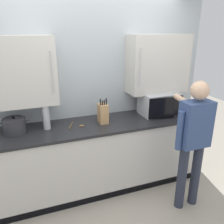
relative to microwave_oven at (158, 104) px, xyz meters
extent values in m
cube|color=#B2BCC1|center=(-0.87, 0.33, 0.35)|extent=(3.31, 0.10, 2.88)
cube|color=beige|center=(-1.76, 0.12, 0.53)|extent=(0.84, 0.32, 0.78)
cylinder|color=#B7BABF|center=(-1.41, -0.05, 0.53)|extent=(0.01, 0.01, 0.47)
cube|color=beige|center=(0.03, 0.12, 0.53)|extent=(0.84, 0.32, 0.78)
cylinder|color=#B7BABF|center=(-0.32, -0.05, 0.53)|extent=(0.01, 0.01, 0.47)
cube|color=beige|center=(-0.87, -0.04, -0.64)|extent=(2.78, 0.62, 0.91)
cube|color=#232326|center=(-0.87, -0.04, -0.17)|extent=(2.82, 0.66, 0.03)
cube|color=black|center=(-0.87, -0.33, -1.05)|extent=(2.78, 0.04, 0.09)
cube|color=#B7BABF|center=(0.02, 0.01, 0.00)|extent=(0.51, 0.35, 0.31)
cube|color=beige|center=(-0.05, 0.00, 0.00)|extent=(0.33, 0.30, 0.25)
cube|color=black|center=(0.21, -0.17, 0.00)|extent=(0.14, 0.01, 0.28)
cube|color=black|center=(-0.05, -0.18, 0.00)|extent=(0.37, 0.06, 0.28)
cube|color=tan|center=(-0.82, -0.03, -0.03)|extent=(0.11, 0.15, 0.25)
cylinder|color=black|center=(-0.86, -0.06, 0.13)|extent=(0.02, 0.02, 0.08)
cylinder|color=black|center=(-0.83, -0.06, 0.12)|extent=(0.02, 0.02, 0.06)
cylinder|color=black|center=(-0.81, -0.06, 0.12)|extent=(0.02, 0.02, 0.06)
cylinder|color=black|center=(-0.78, -0.06, 0.13)|extent=(0.02, 0.02, 0.08)
cylinder|color=#B7BABF|center=(-1.51, 0.02, -0.02)|extent=(0.09, 0.09, 0.28)
cylinder|color=#B7BABF|center=(-1.51, 0.02, 0.14)|extent=(0.09, 0.09, 0.03)
cylinder|color=#2D2D33|center=(-1.87, 0.01, -0.07)|extent=(0.25, 0.25, 0.17)
cylinder|color=#2D2D33|center=(-1.87, 0.01, 0.02)|extent=(0.25, 0.25, 0.02)
cylinder|color=black|center=(-1.87, 0.01, 0.04)|extent=(0.04, 0.04, 0.03)
cylinder|color=#2D2D33|center=(-2.02, 0.01, -0.01)|extent=(0.05, 0.02, 0.02)
cylinder|color=#2D2D33|center=(-1.72, 0.01, -0.01)|extent=(0.05, 0.02, 0.02)
cylinder|color=brown|center=(-1.23, -0.01, -0.14)|extent=(0.10, 0.20, 0.01)
ellipsoid|color=brown|center=(-1.11, -0.06, -0.14)|extent=(0.08, 0.07, 0.02)
cylinder|color=#282D3D|center=(-0.08, -0.77, -0.68)|extent=(0.11, 0.11, 0.83)
cylinder|color=#282D3D|center=(0.12, -0.77, -0.68)|extent=(0.11, 0.11, 0.83)
cube|color=#334775|center=(0.02, -0.77, -0.01)|extent=(0.34, 0.20, 0.53)
sphere|color=#DBAD89|center=(0.02, -0.77, 0.38)|extent=(0.20, 0.20, 0.20)
cylinder|color=#DBAD89|center=(0.12, -0.55, 0.12)|extent=(0.21, 0.49, 0.21)
cylinder|color=#334775|center=(-0.18, -0.77, -0.06)|extent=(0.07, 0.07, 0.45)
camera|label=1|loc=(-1.68, -2.69, 0.99)|focal=37.39mm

